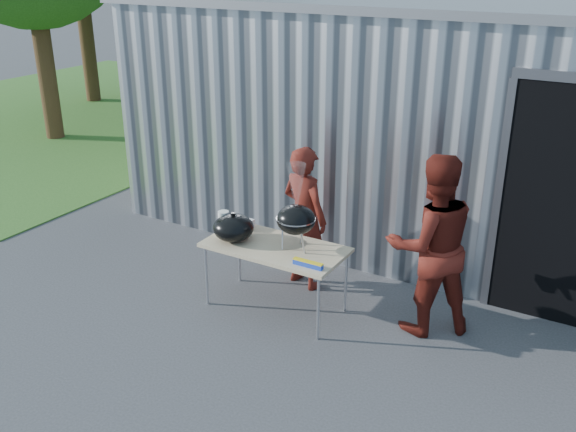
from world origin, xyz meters
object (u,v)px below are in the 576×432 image
Objects in this scene: folding_table at (275,249)px; person_cook at (304,218)px; kettle_grill at (296,211)px; person_bystander at (431,245)px.

folding_table is 0.90× the size of person_cook.
person_bystander is at bearing 16.95° from kettle_grill.
folding_table is 1.62m from person_bystander.
kettle_grill is 0.49× the size of person_bystander.
person_bystander is (1.31, 0.40, -0.23)m from kettle_grill.
person_bystander is at bearing 16.26° from folding_table.
folding_table is at bearing -22.23° from person_bystander.
person_cook is 0.89× the size of person_bystander.
person_cook is at bearing 90.56° from folding_table.
person_cook is (-0.23, 0.60, -0.34)m from kettle_grill.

